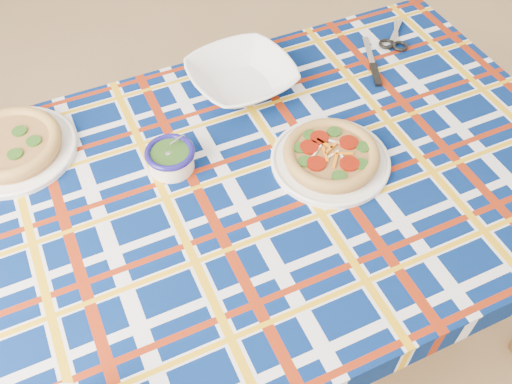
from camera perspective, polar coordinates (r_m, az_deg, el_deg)
floor at (r=2.17m, az=3.60°, el=0.90°), size 4.00×4.00×0.00m
dining_table at (r=1.32m, az=0.76°, el=-0.90°), size 1.59×1.13×0.69m
tablecloth at (r=1.30m, az=0.77°, el=-0.28°), size 1.62×1.17×0.10m
main_focaccia_plate at (r=1.29m, az=7.53°, el=3.73°), size 0.30×0.30×0.05m
pesto_bowl at (r=1.28m, az=-8.55°, el=3.50°), size 0.12×0.12×0.07m
serving_bowl at (r=1.47m, az=-1.46°, el=11.39°), size 0.27×0.27×0.06m
second_focaccia_plate at (r=1.41m, az=-23.31°, el=4.39°), size 0.31×0.31×0.05m
table_knife at (r=1.62m, az=11.26°, el=13.59°), size 0.13×0.20×0.01m
kitchen_scissors at (r=1.72m, az=13.85°, el=15.42°), size 0.19×0.18×0.01m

